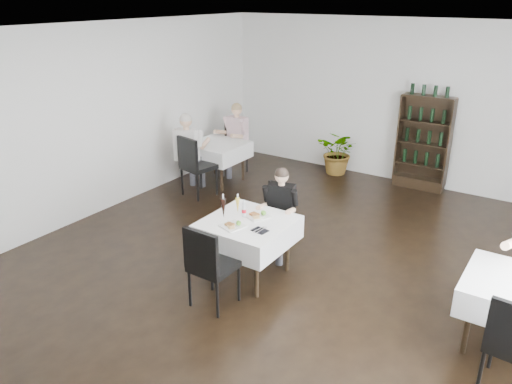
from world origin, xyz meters
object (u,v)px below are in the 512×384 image
wine_shelf (423,144)px  potted_tree (339,152)px  main_table (248,231)px  diner_main (280,206)px

wine_shelf → potted_tree: size_ratio=1.95×
wine_shelf → main_table: bearing=-101.8°
potted_tree → diner_main: (0.74, -3.53, 0.29)m
wine_shelf → diner_main: (-0.84, -3.65, -0.11)m
main_table → wine_shelf: bearing=78.2°
wine_shelf → potted_tree: wine_shelf is taller
diner_main → main_table: bearing=-95.1°
wine_shelf → potted_tree: 1.63m
main_table → potted_tree: potted_tree is taller
potted_tree → diner_main: diner_main is taller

